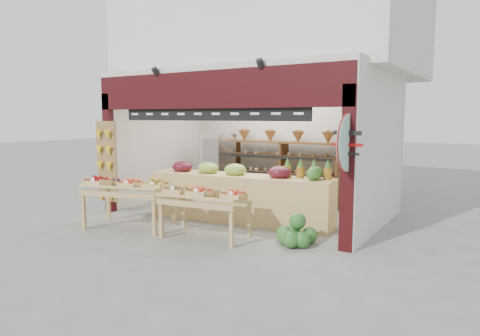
% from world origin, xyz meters
% --- Properties ---
extents(ground, '(60.00, 60.00, 0.00)m').
position_xyz_m(ground, '(0.00, 0.00, 0.00)').
color(ground, slate).
rests_on(ground, ground).
extents(shop_structure, '(6.36, 5.12, 5.40)m').
position_xyz_m(shop_structure, '(0.00, 1.61, 3.92)').
color(shop_structure, silver).
rests_on(shop_structure, ground).
extents(banana_board, '(0.60, 0.15, 1.80)m').
position_xyz_m(banana_board, '(-2.73, -1.17, 1.12)').
color(banana_board, olive).
rests_on(banana_board, ground).
extents(gift_sign, '(0.04, 0.93, 0.92)m').
position_xyz_m(gift_sign, '(2.75, -1.15, 1.75)').
color(gift_sign, '#A9D4BC').
rests_on(gift_sign, ground).
extents(back_shelving, '(2.90, 0.47, 1.80)m').
position_xyz_m(back_shelving, '(0.17, 1.87, 1.09)').
color(back_shelving, brown).
rests_on(back_shelving, ground).
extents(refrigerator, '(0.76, 0.76, 1.70)m').
position_xyz_m(refrigerator, '(-1.52, 1.47, 0.85)').
color(refrigerator, silver).
rests_on(refrigerator, ground).
extents(cardboard_stack, '(1.10, 0.80, 0.70)m').
position_xyz_m(cardboard_stack, '(-1.26, 0.28, 0.26)').
color(cardboard_stack, silver).
rests_on(cardboard_stack, ground).
extents(mid_counter, '(3.91, 1.18, 1.19)m').
position_xyz_m(mid_counter, '(0.24, -0.29, 0.53)').
color(mid_counter, tan).
rests_on(mid_counter, ground).
extents(display_table_left, '(1.81, 1.29, 1.04)m').
position_xyz_m(display_table_left, '(-1.43, -1.81, 0.79)').
color(display_table_left, tan).
rests_on(display_table_left, ground).
extents(display_table_right, '(1.60, 1.02, 0.97)m').
position_xyz_m(display_table_right, '(0.30, -1.60, 0.75)').
color(display_table_right, tan).
rests_on(display_table_right, ground).
extents(watermelon_pile, '(0.69, 0.69, 0.54)m').
position_xyz_m(watermelon_pile, '(1.90, -1.18, 0.18)').
color(watermelon_pile, '#1B4C19').
rests_on(watermelon_pile, ground).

